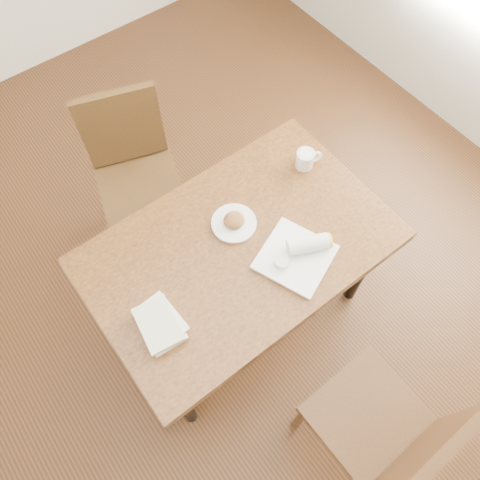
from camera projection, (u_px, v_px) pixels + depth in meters
ground at (240, 308)px, 2.64m from camera, size 4.00×5.00×0.01m
room_walls at (240, 86)px, 1.20m from camera, size 4.02×5.02×2.80m
table at (240, 254)px, 2.05m from camera, size 1.29×0.82×0.75m
chair_near at (389, 433)px, 1.81m from camera, size 0.42×0.42×0.95m
chair_far at (134, 166)px, 2.43m from camera, size 0.53×0.53×0.95m
plate_scone at (234, 222)px, 2.01m from camera, size 0.20×0.20×0.06m
coffee_mug at (306, 159)px, 2.14m from camera, size 0.12×0.09×0.09m
plate_burrito at (299, 253)px, 1.93m from camera, size 0.36×0.36×0.09m
book_stack at (160, 324)px, 1.79m from camera, size 0.17×0.23×0.05m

